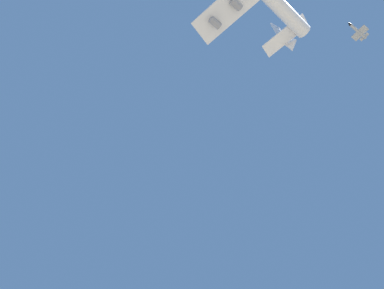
{
  "coord_description": "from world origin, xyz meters",
  "views": [
    {
      "loc": [
        13.7,
        86.18,
        2.61
      ],
      "look_at": [
        -6.92,
        29.8,
        66.73
      ],
      "focal_mm": 27.75,
      "sensor_mm": 36.0,
      "label": 1
    }
  ],
  "objects": [
    {
      "name": "chase_jet_right_wing",
      "position": [
        -91.02,
        56.71,
        158.72
      ],
      "size": [
        15.32,
        8.8,
        4.0
      ],
      "rotation": [
        0.0,
        0.0,
        0.23
      ],
      "color": "#999EA3"
    }
  ]
}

